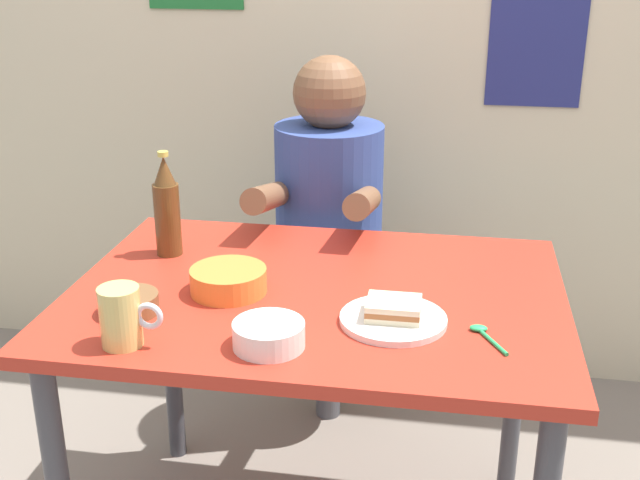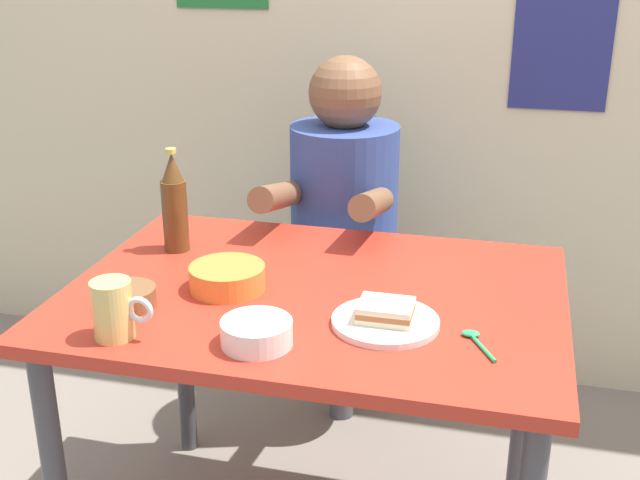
{
  "view_description": "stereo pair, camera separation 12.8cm",
  "coord_description": "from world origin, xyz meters",
  "px_view_note": "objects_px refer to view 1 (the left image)",
  "views": [
    {
      "loc": [
        0.28,
        -1.59,
        1.48
      ],
      "look_at": [
        0.0,
        0.05,
        0.84
      ],
      "focal_mm": 44.54,
      "sensor_mm": 36.0,
      "label": 1
    },
    {
      "loc": [
        0.41,
        -1.57,
        1.48
      ],
      "look_at": [
        0.0,
        0.05,
        0.84
      ],
      "focal_mm": 44.54,
      "sensor_mm": 36.0,
      "label": 2
    }
  ],
  "objects_px": {
    "dining_table": "(316,327)",
    "plate_orange": "(393,319)",
    "person_seated": "(328,194)",
    "sandwich": "(394,308)",
    "beer_bottle": "(167,209)",
    "soup_bowl_orange": "(228,279)",
    "stool": "(328,319)",
    "beer_mug": "(122,317)"
  },
  "relations": [
    {
      "from": "dining_table",
      "to": "plate_orange",
      "type": "height_order",
      "value": "plate_orange"
    },
    {
      "from": "person_seated",
      "to": "sandwich",
      "type": "distance_m",
      "value": 0.79
    },
    {
      "from": "plate_orange",
      "to": "beer_bottle",
      "type": "relative_size",
      "value": 0.84
    },
    {
      "from": "person_seated",
      "to": "soup_bowl_orange",
      "type": "relative_size",
      "value": 4.23
    },
    {
      "from": "plate_orange",
      "to": "soup_bowl_orange",
      "type": "xyz_separation_m",
      "value": [
        -0.37,
        0.09,
        0.02
      ]
    },
    {
      "from": "beer_bottle",
      "to": "stool",
      "type": "bearing_deg",
      "value": 55.9
    },
    {
      "from": "stool",
      "to": "sandwich",
      "type": "bearing_deg",
      "value": -71.52
    },
    {
      "from": "dining_table",
      "to": "beer_mug",
      "type": "bearing_deg",
      "value": -135.72
    },
    {
      "from": "sandwich",
      "to": "soup_bowl_orange",
      "type": "height_order",
      "value": "soup_bowl_orange"
    },
    {
      "from": "sandwich",
      "to": "person_seated",
      "type": "bearing_deg",
      "value": 108.74
    },
    {
      "from": "soup_bowl_orange",
      "to": "plate_orange",
      "type": "bearing_deg",
      "value": -13.38
    },
    {
      "from": "dining_table",
      "to": "beer_mug",
      "type": "relative_size",
      "value": 8.73
    },
    {
      "from": "person_seated",
      "to": "soup_bowl_orange",
      "type": "xyz_separation_m",
      "value": [
        -0.12,
        -0.66,
        0.01
      ]
    },
    {
      "from": "person_seated",
      "to": "plate_orange",
      "type": "bearing_deg",
      "value": -71.26
    },
    {
      "from": "person_seated",
      "to": "beer_bottle",
      "type": "bearing_deg",
      "value": -124.74
    },
    {
      "from": "dining_table",
      "to": "beer_mug",
      "type": "distance_m",
      "value": 0.48
    },
    {
      "from": "dining_table",
      "to": "stool",
      "type": "xyz_separation_m",
      "value": [
        -0.07,
        0.63,
        -0.3
      ]
    },
    {
      "from": "dining_table",
      "to": "stool",
      "type": "height_order",
      "value": "dining_table"
    },
    {
      "from": "soup_bowl_orange",
      "to": "stool",
      "type": "bearing_deg",
      "value": 80.08
    },
    {
      "from": "person_seated",
      "to": "plate_orange",
      "type": "height_order",
      "value": "person_seated"
    },
    {
      "from": "plate_orange",
      "to": "beer_mug",
      "type": "height_order",
      "value": "beer_mug"
    },
    {
      "from": "stool",
      "to": "sandwich",
      "type": "height_order",
      "value": "sandwich"
    },
    {
      "from": "person_seated",
      "to": "beer_bottle",
      "type": "relative_size",
      "value": 2.75
    },
    {
      "from": "stool",
      "to": "beer_bottle",
      "type": "relative_size",
      "value": 1.72
    },
    {
      "from": "stool",
      "to": "person_seated",
      "type": "distance_m",
      "value": 0.42
    },
    {
      "from": "stool",
      "to": "plate_orange",
      "type": "height_order",
      "value": "plate_orange"
    },
    {
      "from": "stool",
      "to": "sandwich",
      "type": "xyz_separation_m",
      "value": [
        0.26,
        -0.76,
        0.42
      ]
    },
    {
      "from": "beer_bottle",
      "to": "soup_bowl_orange",
      "type": "xyz_separation_m",
      "value": [
        0.21,
        -0.19,
        -0.09
      ]
    },
    {
      "from": "sandwich",
      "to": "soup_bowl_orange",
      "type": "distance_m",
      "value": 0.38
    },
    {
      "from": "stool",
      "to": "beer_bottle",
      "type": "xyz_separation_m",
      "value": [
        -0.32,
        -0.48,
        0.51
      ]
    },
    {
      "from": "plate_orange",
      "to": "beer_mug",
      "type": "distance_m",
      "value": 0.54
    },
    {
      "from": "beer_mug",
      "to": "soup_bowl_orange",
      "type": "xyz_separation_m",
      "value": [
        0.13,
        0.27,
        -0.03
      ]
    },
    {
      "from": "person_seated",
      "to": "beer_bottle",
      "type": "height_order",
      "value": "person_seated"
    },
    {
      "from": "person_seated",
      "to": "soup_bowl_orange",
      "type": "height_order",
      "value": "person_seated"
    },
    {
      "from": "person_seated",
      "to": "beer_mug",
      "type": "distance_m",
      "value": 0.97
    },
    {
      "from": "beer_bottle",
      "to": "plate_orange",
      "type": "bearing_deg",
      "value": -26.05
    },
    {
      "from": "stool",
      "to": "person_seated",
      "type": "bearing_deg",
      "value": -90.0
    },
    {
      "from": "stool",
      "to": "beer_mug",
      "type": "bearing_deg",
      "value": -104.87
    },
    {
      "from": "stool",
      "to": "soup_bowl_orange",
      "type": "bearing_deg",
      "value": -99.92
    },
    {
      "from": "beer_mug",
      "to": "beer_bottle",
      "type": "xyz_separation_m",
      "value": [
        -0.07,
        0.46,
        0.06
      ]
    },
    {
      "from": "sandwich",
      "to": "stool",
      "type": "bearing_deg",
      "value": 108.48
    },
    {
      "from": "sandwich",
      "to": "beer_mug",
      "type": "distance_m",
      "value": 0.54
    }
  ]
}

